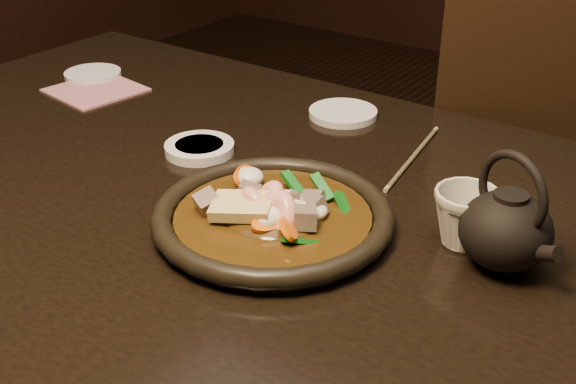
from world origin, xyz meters
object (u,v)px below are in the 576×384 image
Objects in this scene: chair at (542,195)px; plate at (273,218)px; table at (268,252)px; tea_cup at (465,216)px; teapot at (507,227)px.

chair is 0.76m from plate.
plate is (0.04, -0.04, 0.09)m from table.
chair is at bearing 96.05° from tea_cup.
plate is 2.13× the size of teapot.
plate is (-0.14, -0.71, 0.24)m from chair.
teapot reaches higher than table.
chair reaches higher than plate.
plate is at bearing -153.40° from tea_cup.
table is at bearing -166.66° from tea_cup.
table is 5.26× the size of plate.
table is 0.28m from tea_cup.
teapot is at bearing -18.96° from tea_cup.
teapot is (0.06, -0.02, 0.01)m from tea_cup.
table is 1.64× the size of chair.
plate is 3.86× the size of tea_cup.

